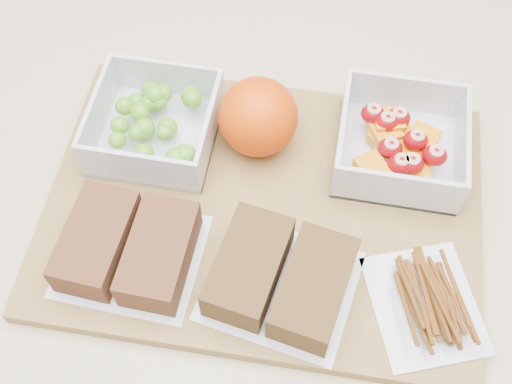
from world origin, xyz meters
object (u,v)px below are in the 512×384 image
cutting_board (263,208)px  sandwich_bag_left (128,248)px  fruit_container (399,144)px  sandwich_bag_center (281,278)px  pretzel_bag (427,300)px  grape_container (156,123)px  orange (258,117)px

cutting_board → sandwich_bag_left: sandwich_bag_left is taller
cutting_board → fruit_container: 0.15m
fruit_container → sandwich_bag_center: (-0.09, -0.16, -0.00)m
cutting_board → sandwich_bag_left: 0.14m
sandwich_bag_center → pretzel_bag: size_ratio=1.09×
sandwich_bag_left → grape_container: bearing=94.3°
fruit_container → orange: size_ratio=1.55×
sandwich_bag_left → sandwich_bag_center: (0.14, -0.00, 0.00)m
fruit_container → orange: (-0.14, -0.01, 0.02)m
cutting_board → sandwich_bag_left: size_ratio=3.19×
grape_container → pretzel_bag: size_ratio=0.89×
cutting_board → pretzel_bag: pretzel_bag is taller
sandwich_bag_center → pretzel_bag: (0.13, 0.00, -0.01)m
sandwich_bag_center → fruit_container: bearing=60.1°
cutting_board → orange: size_ratio=5.29×
sandwich_bag_left → fruit_container: bearing=34.0°
fruit_container → sandwich_bag_left: size_ratio=0.93×
pretzel_bag → fruit_container: bearing=102.8°
orange → sandwich_bag_center: bearing=-72.9°
orange → pretzel_bag: orange is taller
grape_container → sandwich_bag_center: (0.15, -0.14, -0.00)m
grape_container → orange: size_ratio=1.52×
cutting_board → sandwich_bag_center: size_ratio=2.85×
fruit_container → sandwich_bag_center: 0.19m
cutting_board → pretzel_bag: (0.16, -0.08, 0.02)m
cutting_board → sandwich_bag_center: sandwich_bag_center is taller
orange → sandwich_bag_left: size_ratio=0.60×
grape_container → pretzel_bag: bearing=-26.4°
cutting_board → sandwich_bag_left: (-0.11, -0.08, 0.03)m
orange → sandwich_bag_center: size_ratio=0.54×
cutting_board → grape_container: size_ratio=3.49×
sandwich_bag_center → orange: bearing=107.1°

